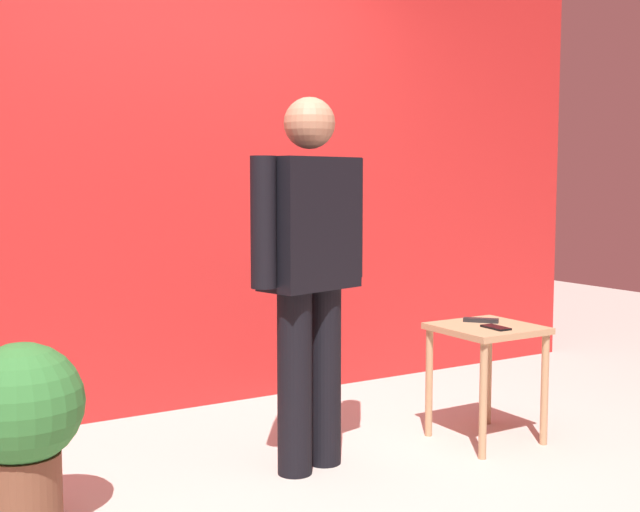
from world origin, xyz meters
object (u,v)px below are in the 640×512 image
object	(u,v)px
standing_person	(309,264)
side_table	(487,347)
potted_plant	(23,420)
cell_phone	(496,327)
tv_remote	(481,320)

from	to	relation	value
standing_person	side_table	xyz separation A→B (m)	(0.93, -0.11, -0.44)
side_table	potted_plant	world-z (taller)	potted_plant
side_table	potted_plant	bearing A→B (deg)	177.53
cell_phone	side_table	bearing A→B (deg)	77.08
side_table	tv_remote	xyz separation A→B (m)	(0.03, 0.08, 0.11)
side_table	tv_remote	size ratio (longest dim) A/B	3.33
standing_person	side_table	bearing A→B (deg)	-6.61
tv_remote	potted_plant	world-z (taller)	potted_plant
side_table	cell_phone	world-z (taller)	cell_phone
potted_plant	cell_phone	bearing A→B (deg)	-4.76
cell_phone	tv_remote	size ratio (longest dim) A/B	0.85
cell_phone	tv_remote	distance (m)	0.17
standing_person	potted_plant	bearing A→B (deg)	-179.25
cell_phone	potted_plant	distance (m)	2.12
tv_remote	potted_plant	size ratio (longest dim) A/B	0.25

